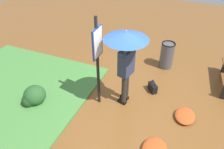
# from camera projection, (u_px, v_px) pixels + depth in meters

# --- Properties ---
(ground_plane) EXTENTS (18.00, 18.00, 0.00)m
(ground_plane) POSITION_uv_depth(u_px,v_px,m) (126.00, 108.00, 5.59)
(ground_plane) COLOR brown
(grass_verge) EXTENTS (4.80, 4.00, 0.05)m
(grass_verge) POSITION_uv_depth(u_px,v_px,m) (0.00, 102.00, 5.73)
(grass_verge) COLOR #47843D
(grass_verge) RESTS_ON ground_plane
(person_with_umbrella) EXTENTS (0.96, 0.96, 2.04)m
(person_with_umbrella) POSITION_uv_depth(u_px,v_px,m) (126.00, 50.00, 4.82)
(person_with_umbrella) COLOR #2D2823
(person_with_umbrella) RESTS_ON ground_plane
(info_sign_post) EXTENTS (0.44, 0.07, 2.30)m
(info_sign_post) POSITION_uv_depth(u_px,v_px,m) (98.00, 53.00, 4.93)
(info_sign_post) COLOR black
(info_sign_post) RESTS_ON ground_plane
(handbag) EXTENTS (0.32, 0.30, 0.37)m
(handbag) POSITION_uv_depth(u_px,v_px,m) (153.00, 87.00, 6.04)
(handbag) COLOR black
(handbag) RESTS_ON ground_plane
(trash_bin) EXTENTS (0.42, 0.42, 0.83)m
(trash_bin) POSITION_uv_depth(u_px,v_px,m) (167.00, 55.00, 6.83)
(trash_bin) COLOR #4C4C51
(trash_bin) RESTS_ON ground_plane
(shrub_cluster) EXTENTS (0.60, 0.54, 0.49)m
(shrub_cluster) POSITION_uv_depth(u_px,v_px,m) (34.00, 96.00, 5.61)
(shrub_cluster) COLOR #285628
(shrub_cluster) RESTS_ON ground_plane
(leaf_pile_near_person) EXTENTS (0.63, 0.51, 0.14)m
(leaf_pile_near_person) POSITION_uv_depth(u_px,v_px,m) (154.00, 149.00, 4.54)
(leaf_pile_near_person) COLOR #B74C1E
(leaf_pile_near_person) RESTS_ON ground_plane
(leaf_pile_by_bench) EXTENTS (0.59, 0.47, 0.13)m
(leaf_pile_by_bench) POSITION_uv_depth(u_px,v_px,m) (185.00, 116.00, 5.29)
(leaf_pile_by_bench) COLOR #B74C1E
(leaf_pile_by_bench) RESTS_ON ground_plane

